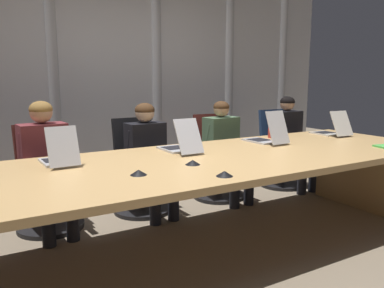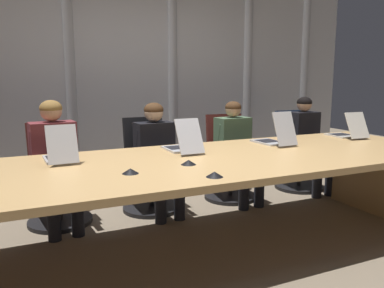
% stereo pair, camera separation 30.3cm
% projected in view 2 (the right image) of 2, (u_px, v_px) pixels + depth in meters
% --- Properties ---
extents(ground_plane, '(13.41, 13.41, 0.00)m').
position_uv_depth(ground_plane, '(198.00, 251.00, 3.11)').
color(ground_plane, '#7F705B').
extents(conference_table, '(4.55, 1.40, 0.76)m').
position_uv_depth(conference_table, '(198.00, 176.00, 3.00)').
color(conference_table, tan).
rests_on(conference_table, ground_plane).
extents(curtain_backdrop, '(6.70, 0.17, 3.00)m').
position_uv_depth(curtain_backdrop, '(125.00, 68.00, 4.76)').
color(curtain_backdrop, '#B2B2B7').
rests_on(curtain_backdrop, ground_plane).
extents(laptop_left_mid, '(0.23, 0.41, 0.29)m').
position_uv_depth(laptop_left_mid, '(60.00, 154.00, 2.89)').
color(laptop_left_mid, '#BCBCC1').
rests_on(laptop_left_mid, conference_table).
extents(laptop_center, '(0.22, 0.47, 0.29)m').
position_uv_depth(laptop_center, '(182.00, 145.00, 3.29)').
color(laptop_center, '#BCBCC1').
rests_on(laptop_center, conference_table).
extents(laptop_right_mid, '(0.23, 0.46, 0.32)m').
position_uv_depth(laptop_right_mid, '(274.00, 138.00, 3.64)').
color(laptop_right_mid, '#BCBCC1').
rests_on(laptop_right_mid, conference_table).
extents(laptop_right_end, '(0.26, 0.44, 0.27)m').
position_uv_depth(laptop_right_end, '(346.00, 132.00, 4.07)').
color(laptop_right_end, beige).
rests_on(laptop_right_end, conference_table).
extents(office_chair_left_mid, '(0.60, 0.61, 0.96)m').
position_uv_depth(office_chair_left_mid, '(57.00, 186.00, 3.70)').
color(office_chair_left_mid, '#511E19').
rests_on(office_chair_left_mid, ground_plane).
extents(office_chair_center, '(0.60, 0.60, 0.96)m').
position_uv_depth(office_chair_center, '(149.00, 176.00, 4.08)').
color(office_chair_center, black).
rests_on(office_chair_center, ground_plane).
extents(office_chair_right_mid, '(0.60, 0.61, 0.96)m').
position_uv_depth(office_chair_right_mid, '(229.00, 167.00, 4.47)').
color(office_chair_right_mid, '#511E19').
rests_on(office_chair_right_mid, ground_plane).
extents(office_chair_right_end, '(0.60, 0.60, 0.97)m').
position_uv_depth(office_chair_right_end, '(297.00, 159.00, 4.88)').
color(office_chair_right_end, navy).
rests_on(office_chair_right_end, ground_plane).
extents(person_left_mid, '(0.45, 0.57, 1.18)m').
position_uv_depth(person_left_mid, '(56.00, 157.00, 3.50)').
color(person_left_mid, brown).
rests_on(person_left_mid, ground_plane).
extents(person_center, '(0.41, 0.56, 1.13)m').
position_uv_depth(person_center, '(158.00, 151.00, 3.90)').
color(person_center, black).
rests_on(person_center, ground_plane).
extents(person_right_mid, '(0.40, 0.56, 1.12)m').
position_uv_depth(person_right_mid, '(237.00, 146.00, 4.28)').
color(person_right_mid, '#4C6B4C').
rests_on(person_right_mid, ground_plane).
extents(person_right_end, '(0.37, 0.55, 1.15)m').
position_uv_depth(person_right_end, '(308.00, 139.00, 4.69)').
color(person_right_end, black).
rests_on(person_right_end, ground_plane).
extents(coffee_mug_near, '(0.14, 0.09, 0.10)m').
position_uv_depth(coffee_mug_near, '(284.00, 134.00, 3.96)').
color(coffee_mug_near, '#B2332D').
rests_on(coffee_mug_near, conference_table).
extents(conference_mic_left_side, '(0.11, 0.11, 0.03)m').
position_uv_depth(conference_mic_left_side, '(130.00, 171.00, 2.53)').
color(conference_mic_left_side, black).
rests_on(conference_mic_left_side, conference_table).
extents(conference_mic_middle, '(0.11, 0.11, 0.03)m').
position_uv_depth(conference_mic_middle, '(215.00, 174.00, 2.44)').
color(conference_mic_middle, black).
rests_on(conference_mic_middle, conference_table).
extents(conference_mic_right_side, '(0.11, 0.11, 0.03)m').
position_uv_depth(conference_mic_right_side, '(189.00, 162.00, 2.79)').
color(conference_mic_right_side, black).
rests_on(conference_mic_right_side, conference_table).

